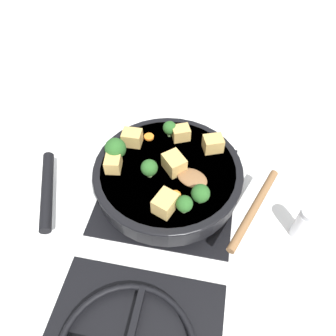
% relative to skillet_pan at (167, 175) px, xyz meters
% --- Properties ---
extents(ground_plane, '(2.40, 2.40, 0.00)m').
position_rel_skillet_pan_xyz_m(ground_plane, '(-0.00, -0.00, -0.06)').
color(ground_plane, white).
extents(front_burner_grate, '(0.31, 0.31, 0.03)m').
position_rel_skillet_pan_xyz_m(front_burner_grate, '(-0.00, -0.00, -0.04)').
color(front_burner_grate, black).
rests_on(front_burner_grate, ground_plane).
extents(skillet_pan, '(0.46, 0.36, 0.05)m').
position_rel_skillet_pan_xyz_m(skillet_pan, '(0.00, 0.00, 0.00)').
color(skillet_pan, black).
rests_on(skillet_pan, front_burner_grate).
extents(wooden_spoon, '(0.22, 0.20, 0.02)m').
position_rel_skillet_pan_xyz_m(wooden_spoon, '(-0.13, 0.05, 0.03)').
color(wooden_spoon, brown).
rests_on(wooden_spoon, skillet_pan).
extents(tofu_cube_center_large, '(0.04, 0.04, 0.03)m').
position_rel_skillet_pan_xyz_m(tofu_cube_center_large, '(0.09, -0.06, 0.04)').
color(tofu_cube_center_large, tan).
rests_on(tofu_cube_center_large, skillet_pan).
extents(tofu_cube_near_handle, '(0.05, 0.05, 0.03)m').
position_rel_skillet_pan_xyz_m(tofu_cube_near_handle, '(-0.09, -0.08, 0.04)').
color(tofu_cube_near_handle, tan).
rests_on(tofu_cube_near_handle, skillet_pan).
extents(tofu_cube_east_chunk, '(0.05, 0.06, 0.04)m').
position_rel_skillet_pan_xyz_m(tofu_cube_east_chunk, '(-0.02, 0.10, 0.04)').
color(tofu_cube_east_chunk, tan).
rests_on(tofu_cube_east_chunk, skillet_pan).
extents(tofu_cube_west_chunk, '(0.05, 0.05, 0.03)m').
position_rel_skillet_pan_xyz_m(tofu_cube_west_chunk, '(-0.01, -0.10, 0.04)').
color(tofu_cube_west_chunk, tan).
rests_on(tofu_cube_west_chunk, skillet_pan).
extents(tofu_cube_back_piece, '(0.06, 0.06, 0.04)m').
position_rel_skillet_pan_xyz_m(tofu_cube_back_piece, '(-0.02, -0.00, 0.04)').
color(tofu_cube_back_piece, tan).
rests_on(tofu_cube_back_piece, skillet_pan).
extents(tofu_cube_front_piece, '(0.04, 0.05, 0.03)m').
position_rel_skillet_pan_xyz_m(tofu_cube_front_piece, '(0.11, 0.02, 0.04)').
color(tofu_cube_front_piece, tan).
rests_on(tofu_cube_front_piece, skillet_pan).
extents(broccoli_floret_near_spoon, '(0.03, 0.03, 0.04)m').
position_rel_skillet_pan_xyz_m(broccoli_floret_near_spoon, '(-0.05, 0.10, 0.05)').
color(broccoli_floret_near_spoon, '#709956').
rests_on(broccoli_floret_near_spoon, skillet_pan).
extents(broccoli_floret_center_top, '(0.03, 0.03, 0.04)m').
position_rel_skillet_pan_xyz_m(broccoli_floret_center_top, '(0.01, -0.10, 0.05)').
color(broccoli_floret_center_top, '#709956').
rests_on(broccoli_floret_center_top, skillet_pan).
extents(broccoli_floret_east_rim, '(0.05, 0.05, 0.05)m').
position_rel_skillet_pan_xyz_m(broccoli_floret_east_rim, '(0.12, -0.01, 0.05)').
color(broccoli_floret_east_rim, '#709956').
rests_on(broccoli_floret_east_rim, skillet_pan).
extents(broccoli_floret_west_rim, '(0.04, 0.04, 0.04)m').
position_rel_skillet_pan_xyz_m(broccoli_floret_west_rim, '(0.03, 0.03, 0.05)').
color(broccoli_floret_west_rim, '#709956').
rests_on(broccoli_floret_west_rim, skillet_pan).
extents(broccoli_floret_north_edge, '(0.04, 0.04, 0.05)m').
position_rel_skillet_pan_xyz_m(broccoli_floret_north_edge, '(-0.08, 0.07, 0.05)').
color(broccoli_floret_north_edge, '#709956').
rests_on(broccoli_floret_north_edge, skillet_pan).
extents(carrot_slice_orange_thin, '(0.02, 0.02, 0.01)m').
position_rel_skillet_pan_xyz_m(carrot_slice_orange_thin, '(0.06, -0.08, 0.03)').
color(carrot_slice_orange_thin, orange).
rests_on(carrot_slice_orange_thin, skillet_pan).
extents(carrot_slice_near_center, '(0.02, 0.02, 0.01)m').
position_rel_skillet_pan_xyz_m(carrot_slice_near_center, '(-0.03, 0.07, 0.03)').
color(carrot_slice_near_center, orange).
rests_on(carrot_slice_near_center, skillet_pan).
extents(salt_shaker, '(0.04, 0.04, 0.09)m').
position_rel_skillet_pan_xyz_m(salt_shaker, '(-0.30, 0.06, -0.01)').
color(salt_shaker, white).
rests_on(salt_shaker, ground_plane).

